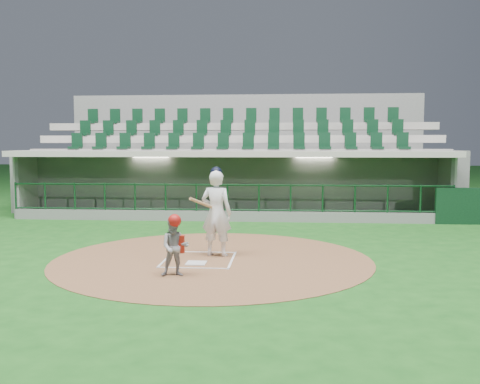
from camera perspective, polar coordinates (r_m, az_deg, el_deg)
The scene contains 8 objects.
ground at distance 12.47m, azimuth -4.18°, elevation -6.97°, with size 120.00×120.00×0.00m, color #154B16.
dirt_circle at distance 12.24m, azimuth -2.93°, elevation -7.17°, with size 7.20×7.20×0.01m, color brown.
home_plate at distance 11.79m, azimuth -4.71°, elevation -7.56°, with size 0.43×0.43×0.02m, color silver.
batter_box_chalk at distance 12.18m, azimuth -4.40°, elevation -7.18°, with size 1.55×1.80×0.01m.
dugout_structure at distance 20.03m, azimuth -0.62°, elevation 0.33°, with size 16.40×3.70×3.00m.
seating_deck at distance 23.07m, azimuth -0.07°, elevation 2.09°, with size 17.00×6.72×5.15m.
batter at distance 12.42m, azimuth -2.55°, elevation -2.13°, with size 0.95×0.95×2.08m.
catcher at distance 10.62m, azimuth -6.96°, elevation -5.69°, with size 0.62×0.52×1.23m.
Camera 1 is at (1.88, -12.06, 2.57)m, focal length 40.00 mm.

